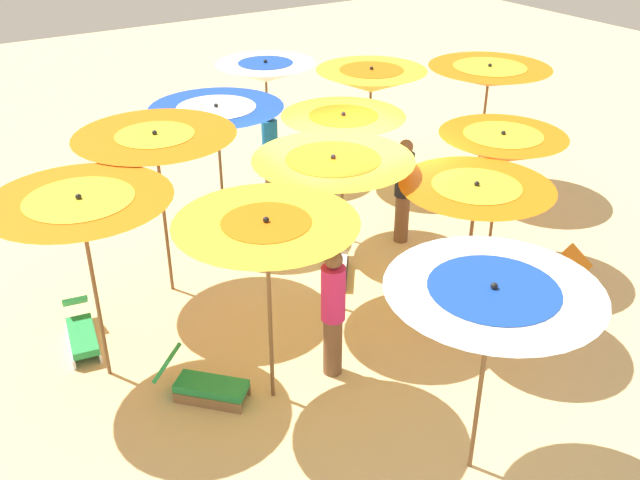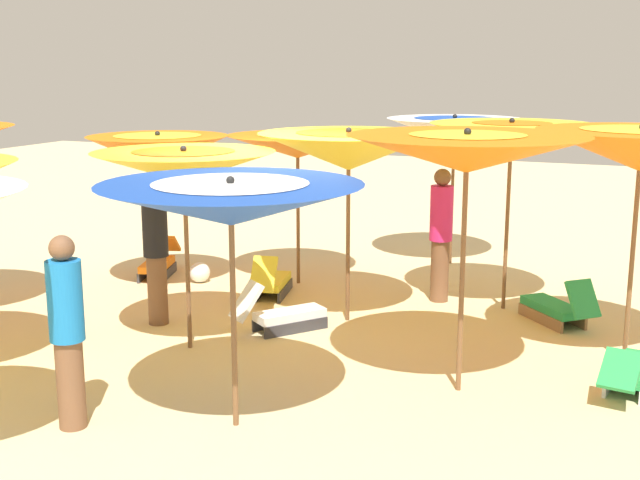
{
  "view_description": "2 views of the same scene",
  "coord_description": "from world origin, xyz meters",
  "px_view_note": "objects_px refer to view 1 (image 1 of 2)",
  "views": [
    {
      "loc": [
        5.49,
        8.06,
        5.92
      ],
      "look_at": [
        0.89,
        0.8,
        1.19
      ],
      "focal_mm": 40.47,
      "sensor_mm": 36.0,
      "label": 1
    },
    {
      "loc": [
        4.16,
        -8.48,
        3.13
      ],
      "look_at": [
        0.94,
        -0.85,
        1.35
      ],
      "focal_mm": 46.75,
      "sensor_mm": 36.0,
      "label": 2
    }
  ],
  "objects_px": {
    "beach_umbrella_4": "(371,80)",
    "lounger_1": "(337,262)",
    "beach_umbrella_0": "(266,72)",
    "beach_umbrella_1": "(217,117)",
    "beach_umbrella_10": "(475,197)",
    "beachgoer_2": "(270,151)",
    "lounger_3": "(204,384)",
    "beach_ball": "(504,272)",
    "beachgoer_0": "(333,311)",
    "lounger_0": "(427,285)",
    "beachgoer_1": "(404,189)",
    "beach_umbrella_7": "(267,238)",
    "beach_umbrella_3": "(82,215)",
    "lounger_4": "(81,332)",
    "beach_umbrella_6": "(333,173)",
    "beach_umbrella_5": "(343,125)",
    "beach_umbrella_9": "(501,148)",
    "beach_umbrella_11": "(492,304)",
    "beach_umbrella_2": "(156,146)",
    "lounger_2": "(546,259)",
    "beach_umbrella_8": "(489,76)"
  },
  "relations": [
    {
      "from": "beach_umbrella_4",
      "to": "lounger_1",
      "type": "relative_size",
      "value": 2.01
    },
    {
      "from": "beach_umbrella_0",
      "to": "beach_umbrella_1",
      "type": "distance_m",
      "value": 2.55
    },
    {
      "from": "beach_umbrella_10",
      "to": "beachgoer_2",
      "type": "height_order",
      "value": "beach_umbrella_10"
    },
    {
      "from": "lounger_3",
      "to": "beach_ball",
      "type": "relative_size",
      "value": 3.6
    },
    {
      "from": "lounger_1",
      "to": "beachgoer_0",
      "type": "height_order",
      "value": "beachgoer_0"
    },
    {
      "from": "lounger_0",
      "to": "beachgoer_1",
      "type": "distance_m",
      "value": 1.91
    },
    {
      "from": "beach_umbrella_0",
      "to": "beach_umbrella_7",
      "type": "distance_m",
      "value": 7.05
    },
    {
      "from": "beach_umbrella_7",
      "to": "beach_umbrella_10",
      "type": "relative_size",
      "value": 1.12
    },
    {
      "from": "beach_umbrella_3",
      "to": "beach_umbrella_4",
      "type": "relative_size",
      "value": 1.12
    },
    {
      "from": "lounger_4",
      "to": "lounger_1",
      "type": "bearing_deg",
      "value": 94.93
    },
    {
      "from": "beachgoer_0",
      "to": "beach_umbrella_7",
      "type": "bearing_deg",
      "value": -171.67
    },
    {
      "from": "beach_umbrella_6",
      "to": "beach_umbrella_5",
      "type": "bearing_deg",
      "value": -127.79
    },
    {
      "from": "beachgoer_2",
      "to": "beach_ball",
      "type": "bearing_deg",
      "value": 38.57
    },
    {
      "from": "beach_ball",
      "to": "beach_umbrella_10",
      "type": "bearing_deg",
      "value": 21.17
    },
    {
      "from": "lounger_3",
      "to": "beach_umbrella_10",
      "type": "bearing_deg",
      "value": 38.17
    },
    {
      "from": "beach_umbrella_7",
      "to": "lounger_1",
      "type": "relative_size",
      "value": 2.18
    },
    {
      "from": "beach_umbrella_0",
      "to": "beach_umbrella_6",
      "type": "relative_size",
      "value": 0.96
    },
    {
      "from": "beach_umbrella_1",
      "to": "beach_umbrella_9",
      "type": "xyz_separation_m",
      "value": [
        -3.03,
        3.48,
        -0.03
      ]
    },
    {
      "from": "beachgoer_0",
      "to": "beachgoer_1",
      "type": "distance_m",
      "value": 3.69
    },
    {
      "from": "beach_umbrella_11",
      "to": "lounger_1",
      "type": "distance_m",
      "value": 4.63
    },
    {
      "from": "beach_umbrella_1",
      "to": "beach_umbrella_11",
      "type": "height_order",
      "value": "beach_umbrella_11"
    },
    {
      "from": "beachgoer_0",
      "to": "beach_umbrella_9",
      "type": "bearing_deg",
      "value": 24.87
    },
    {
      "from": "beachgoer_0",
      "to": "beach_umbrella_4",
      "type": "bearing_deg",
      "value": 59.59
    },
    {
      "from": "beach_umbrella_2",
      "to": "beach_umbrella_10",
      "type": "distance_m",
      "value": 4.34
    },
    {
      "from": "beach_umbrella_4",
      "to": "beachgoer_0",
      "type": "xyz_separation_m",
      "value": [
        4.01,
        4.8,
        -1.05
      ]
    },
    {
      "from": "lounger_0",
      "to": "beachgoer_2",
      "type": "relative_size",
      "value": 0.71
    },
    {
      "from": "beach_umbrella_4",
      "to": "lounger_0",
      "type": "relative_size",
      "value": 1.86
    },
    {
      "from": "beach_umbrella_6",
      "to": "beach_umbrella_10",
      "type": "xyz_separation_m",
      "value": [
        -1.28,
        1.36,
        -0.12
      ]
    },
    {
      "from": "beach_umbrella_5",
      "to": "lounger_2",
      "type": "relative_size",
      "value": 1.82
    },
    {
      "from": "beach_umbrella_8",
      "to": "beach_umbrella_1",
      "type": "bearing_deg",
      "value": -14.08
    },
    {
      "from": "beach_umbrella_1",
      "to": "lounger_2",
      "type": "relative_size",
      "value": 1.8
    },
    {
      "from": "lounger_1",
      "to": "beach_ball",
      "type": "relative_size",
      "value": 3.79
    },
    {
      "from": "beach_umbrella_10",
      "to": "beach_umbrella_11",
      "type": "xyz_separation_m",
      "value": [
        1.72,
        2.04,
        0.13
      ]
    },
    {
      "from": "beach_umbrella_2",
      "to": "lounger_4",
      "type": "bearing_deg",
      "value": 22.7
    },
    {
      "from": "beach_umbrella_11",
      "to": "beachgoer_2",
      "type": "bearing_deg",
      "value": -102.08
    },
    {
      "from": "beach_umbrella_4",
      "to": "lounger_1",
      "type": "xyz_separation_m",
      "value": [
        2.63,
        2.82,
        -1.77
      ]
    },
    {
      "from": "lounger_2",
      "to": "beach_ball",
      "type": "bearing_deg",
      "value": 62.85
    },
    {
      "from": "beach_umbrella_8",
      "to": "lounger_4",
      "type": "distance_m",
      "value": 8.36
    },
    {
      "from": "beachgoer_0",
      "to": "beachgoer_1",
      "type": "bearing_deg",
      "value": 47.89
    },
    {
      "from": "beach_umbrella_5",
      "to": "lounger_2",
      "type": "height_order",
      "value": "beach_umbrella_5"
    },
    {
      "from": "lounger_2",
      "to": "lounger_0",
      "type": "bearing_deg",
      "value": 60.77
    },
    {
      "from": "beach_umbrella_2",
      "to": "beach_umbrella_7",
      "type": "height_order",
      "value": "beach_umbrella_2"
    },
    {
      "from": "beach_umbrella_2",
      "to": "lounger_4",
      "type": "distance_m",
      "value": 2.69
    },
    {
      "from": "beach_umbrella_0",
      "to": "beach_umbrella_3",
      "type": "xyz_separation_m",
      "value": [
        4.92,
        4.72,
        0.23
      ]
    },
    {
      "from": "beach_umbrella_10",
      "to": "lounger_0",
      "type": "bearing_deg",
      "value": -92.3
    },
    {
      "from": "beach_umbrella_2",
      "to": "beach_umbrella_5",
      "type": "relative_size",
      "value": 1.12
    },
    {
      "from": "beach_umbrella_1",
      "to": "lounger_3",
      "type": "bearing_deg",
      "value": 61.35
    },
    {
      "from": "beach_umbrella_3",
      "to": "lounger_4",
      "type": "relative_size",
      "value": 1.98
    },
    {
      "from": "beach_umbrella_3",
      "to": "lounger_4",
      "type": "height_order",
      "value": "beach_umbrella_3"
    },
    {
      "from": "beach_umbrella_5",
      "to": "lounger_0",
      "type": "bearing_deg",
      "value": 91.39
    }
  ]
}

